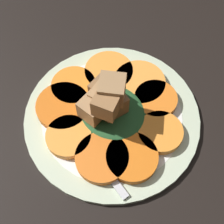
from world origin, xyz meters
TOP-DOWN VIEW (x-y plane):
  - table_slab at (0.00, 0.00)cm, footprint 120.00×120.00cm
  - plate at (0.00, 0.00)cm, footprint 28.58×28.58cm
  - carrot_slice_0 at (-6.93, -4.02)cm, footprint 8.81×8.81cm
  - carrot_slice_1 at (-2.60, -7.45)cm, footprint 7.03×7.03cm
  - carrot_slice_2 at (3.60, -6.89)cm, footprint 8.03×8.03cm
  - carrot_slice_3 at (7.06, -4.07)cm, footprint 7.81×7.81cm
  - carrot_slice_4 at (8.01, 1.99)cm, footprint 7.02×7.02cm
  - carrot_slice_5 at (4.03, 6.45)cm, footprint 7.08×7.08cm
  - carrot_slice_6 at (-0.32, 7.42)cm, footprint 8.77×8.77cm
  - carrot_slice_7 at (-5.49, 5.99)cm, footprint 8.33×8.33cm
  - carrot_slice_8 at (-8.27, 0.36)cm, footprint 7.50×7.50cm
  - center_pile at (-0.46, -0.33)cm, footprint 11.30×10.17cm
  - fork at (1.01, -6.75)cm, footprint 17.48×6.37cm

SIDE VIEW (x-z plane):
  - table_slab at x=0.00cm, z-range 0.00..2.00cm
  - plate at x=0.00cm, z-range 1.99..3.04cm
  - fork at x=1.01cm, z-range 3.10..3.50cm
  - carrot_slice_0 at x=-6.93cm, z-range 3.10..4.45cm
  - carrot_slice_1 at x=-2.60cm, z-range 3.10..4.45cm
  - carrot_slice_2 at x=3.60cm, z-range 3.10..4.45cm
  - carrot_slice_3 at x=7.06cm, z-range 3.10..4.45cm
  - carrot_slice_4 at x=8.01cm, z-range 3.10..4.45cm
  - carrot_slice_5 at x=4.03cm, z-range 3.10..4.45cm
  - carrot_slice_6 at x=-0.32cm, z-range 3.10..4.45cm
  - carrot_slice_7 at x=-5.49cm, z-range 3.10..4.45cm
  - carrot_slice_8 at x=-8.27cm, z-range 3.10..4.45cm
  - center_pile at x=-0.46cm, z-range 1.58..10.98cm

